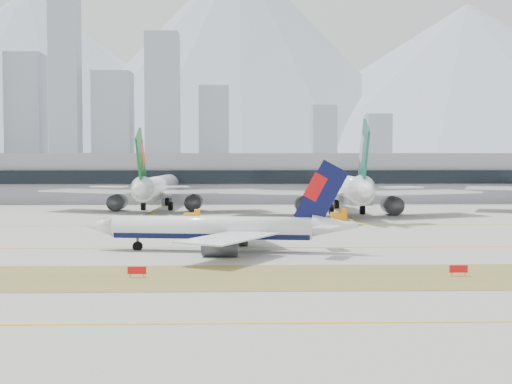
{
  "coord_description": "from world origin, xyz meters",
  "views": [
    {
      "loc": [
        -6.79,
        -115.58,
        14.5
      ],
      "look_at": [
        -3.16,
        18.0,
        7.5
      ],
      "focal_mm": 50.0,
      "sensor_mm": 36.0,
      "label": 1
    }
  ],
  "objects_px": {
    "terminal": "(258,176)",
    "widebody_eva": "(156,189)",
    "taxiing_airliner": "(222,229)",
    "widebody_cathay": "(348,190)"
  },
  "relations": [
    {
      "from": "widebody_eva",
      "to": "widebody_cathay",
      "type": "height_order",
      "value": "widebody_cathay"
    },
    {
      "from": "widebody_eva",
      "to": "terminal",
      "type": "relative_size",
      "value": 0.21
    },
    {
      "from": "taxiing_airliner",
      "to": "widebody_eva",
      "type": "xyz_separation_m",
      "value": [
        -18.72,
        78.95,
        2.21
      ]
    },
    {
      "from": "terminal",
      "to": "widebody_eva",
      "type": "bearing_deg",
      "value": -121.66
    },
    {
      "from": "widebody_cathay",
      "to": "widebody_eva",
      "type": "bearing_deg",
      "value": 74.18
    },
    {
      "from": "widebody_cathay",
      "to": "terminal",
      "type": "relative_size",
      "value": 0.22
    },
    {
      "from": "taxiing_airliner",
      "to": "widebody_cathay",
      "type": "height_order",
      "value": "widebody_cathay"
    },
    {
      "from": "taxiing_airliner",
      "to": "widebody_cathay",
      "type": "xyz_separation_m",
      "value": [
        29.15,
        65.24,
        2.59
      ]
    },
    {
      "from": "taxiing_airliner",
      "to": "terminal",
      "type": "height_order",
      "value": "terminal"
    },
    {
      "from": "taxiing_airliner",
      "to": "terminal",
      "type": "xyz_separation_m",
      "value": [
        9.03,
        123.94,
        4.13
      ]
    }
  ]
}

